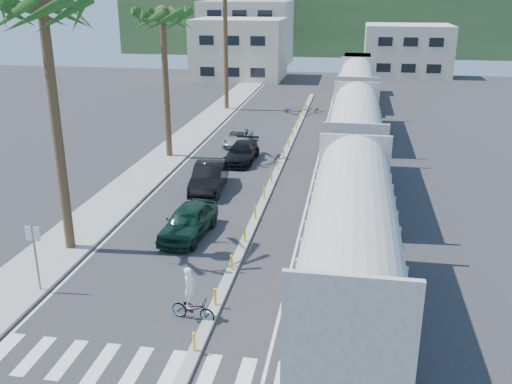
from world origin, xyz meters
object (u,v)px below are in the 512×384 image
(car_second, at_px, (209,177))
(cyclist, at_px, (192,304))
(car_lead, at_px, (189,221))
(street_sign, at_px, (35,248))

(car_second, xyz_separation_m, cyclist, (2.97, -14.29, -0.16))
(car_lead, bearing_deg, street_sign, -118.78)
(car_lead, relative_size, cyclist, 2.26)
(car_second, height_order, cyclist, cyclist)
(cyclist, bearing_deg, street_sign, 93.23)
(car_lead, bearing_deg, cyclist, -67.72)
(car_lead, distance_m, cyclist, 7.75)
(street_sign, xyz_separation_m, car_lead, (4.38, 6.50, -1.17))
(car_lead, bearing_deg, car_second, 100.98)
(street_sign, xyz_separation_m, car_second, (3.68, 13.37, -1.14))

